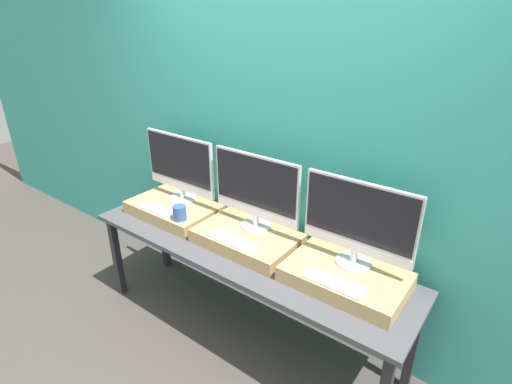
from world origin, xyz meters
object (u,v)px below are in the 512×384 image
monitor_left (180,166)px  keyboard_center (233,240)px  monitor_right (358,221)px  keyboard_right (334,282)px  monitor_center (256,189)px  mug (180,213)px  keyboard_left (158,210)px

monitor_left → keyboard_center: (0.68, -0.23, -0.26)m
monitor_right → keyboard_right: 0.35m
monitor_center → keyboard_right: 0.77m
monitor_left → keyboard_right: bearing=-9.7°
mug → keyboard_center: (0.46, 0.00, -0.04)m
monitor_left → keyboard_center: bearing=-18.9°
keyboard_left → keyboard_right: size_ratio=1.00×
mug → keyboard_left: bearing=180.0°
monitor_center → monitor_left: bearing=180.0°
monitor_center → keyboard_center: 0.35m
monitor_left → mug: 0.39m
monitor_right → monitor_center: bearing=180.0°
mug → keyboard_right: size_ratio=0.31×
monitor_left → monitor_center: 0.68m
keyboard_center → monitor_right: monitor_right is taller
keyboard_right → keyboard_center: bearing=180.0°
keyboard_left → mug: 0.22m
keyboard_left → keyboard_center: bearing=0.0°
keyboard_center → monitor_right: 0.77m
monitor_right → keyboard_left: bearing=-170.3°
monitor_center → keyboard_right: (0.68, -0.23, -0.26)m
monitor_center → keyboard_center: size_ratio=1.95×
monitor_left → keyboard_right: size_ratio=1.95×
keyboard_center → monitor_center: bearing=90.0°
mug → keyboard_right: 1.14m
monitor_center → keyboard_center: bearing=-90.0°
keyboard_center → keyboard_right: same height
keyboard_center → keyboard_left: bearing=180.0°
keyboard_center → keyboard_right: (0.68, 0.00, 0.00)m
monitor_left → keyboard_left: monitor_left is taller
mug → monitor_right: 1.19m
monitor_center → keyboard_center: (0.00, -0.23, -0.26)m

